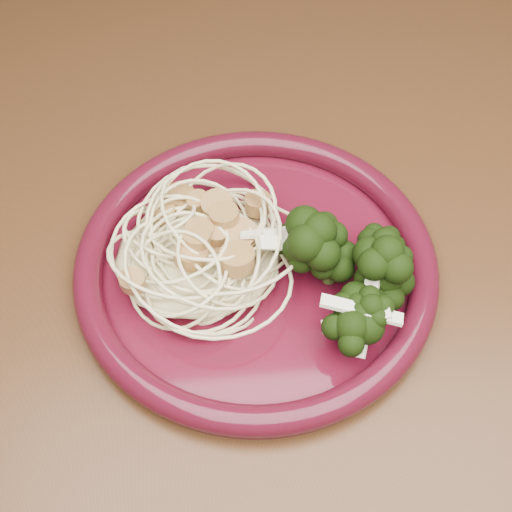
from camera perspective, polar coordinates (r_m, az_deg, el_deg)
name	(u,v)px	position (r m, az deg, el deg)	size (l,w,h in m)	color
dining_table	(348,350)	(0.59, 7.34, -7.47)	(1.20, 0.80, 0.75)	#472814
dinner_plate	(256,265)	(0.50, 0.00, -0.73)	(0.30, 0.30, 0.02)	#470A19
spaghetti_pile	(197,251)	(0.49, -4.73, 0.40)	(0.12, 0.10, 0.03)	beige
scallop_cluster	(194,222)	(0.47, -4.99, 2.72)	(0.11, 0.11, 0.04)	#B28449
broccoli_pile	(330,256)	(0.48, 5.95, -0.04)	(0.08, 0.13, 0.05)	black
onion_garnish	(334,230)	(0.46, 6.25, 2.09)	(0.06, 0.08, 0.05)	white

